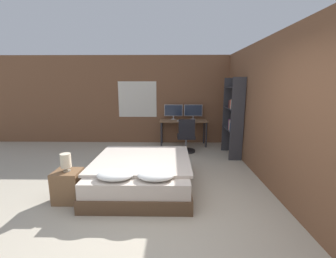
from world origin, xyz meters
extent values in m
plane|color=#B2A893|center=(0.00, 0.00, 0.00)|extent=(20.00, 20.00, 0.00)
cube|color=brown|center=(0.00, 4.38, 1.35)|extent=(12.00, 0.06, 2.70)
cube|color=silver|center=(-0.98, 4.34, 1.38)|extent=(1.18, 0.01, 1.10)
cube|color=#A3B2CC|center=(-0.98, 4.35, 1.38)|extent=(1.10, 0.01, 1.02)
cube|color=brown|center=(1.85, 1.50, 1.35)|extent=(0.06, 12.00, 2.70)
cube|color=brown|center=(-0.46, 1.19, 0.11)|extent=(1.69, 1.93, 0.22)
cube|color=beige|center=(-0.46, 1.19, 0.34)|extent=(1.63, 1.87, 0.24)
cube|color=beige|center=(-0.46, 1.31, 0.48)|extent=(1.73, 1.62, 0.05)
ellipsoid|color=white|center=(-0.76, 0.48, 0.52)|extent=(0.55, 0.38, 0.13)
ellipsoid|color=white|center=(-0.16, 0.48, 0.52)|extent=(0.55, 0.38, 0.13)
cube|color=brown|center=(-1.57, 0.65, 0.25)|extent=(0.41, 0.37, 0.51)
cylinder|color=gray|center=(-1.57, 0.65, 0.51)|extent=(0.12, 0.12, 0.01)
cylinder|color=gray|center=(-1.57, 0.65, 0.55)|extent=(0.02, 0.02, 0.05)
cylinder|color=beige|center=(-1.57, 0.65, 0.68)|extent=(0.16, 0.16, 0.22)
cube|color=#846042|center=(0.44, 4.03, 0.76)|extent=(1.42, 0.56, 0.03)
cylinder|color=#2D2D33|center=(-0.22, 3.80, 0.37)|extent=(0.05, 0.05, 0.74)
cylinder|color=#2D2D33|center=(1.10, 3.80, 0.37)|extent=(0.05, 0.05, 0.74)
cylinder|color=#2D2D33|center=(-0.22, 4.26, 0.37)|extent=(0.05, 0.05, 0.74)
cylinder|color=#2D2D33|center=(1.10, 4.26, 0.37)|extent=(0.05, 0.05, 0.74)
cylinder|color=#B7B7BC|center=(0.13, 4.21, 0.78)|extent=(0.16, 0.16, 0.01)
cylinder|color=#B7B7BC|center=(0.13, 4.21, 0.83)|extent=(0.03, 0.03, 0.09)
cube|color=#B7B7BC|center=(0.13, 4.21, 1.05)|extent=(0.56, 0.03, 0.35)
cube|color=#232D42|center=(0.13, 4.20, 1.05)|extent=(0.53, 0.00, 0.32)
cylinder|color=#B7B7BC|center=(0.74, 4.21, 0.78)|extent=(0.16, 0.16, 0.01)
cylinder|color=#B7B7BC|center=(0.74, 4.21, 0.83)|extent=(0.03, 0.03, 0.09)
cube|color=#B7B7BC|center=(0.74, 4.21, 1.05)|extent=(0.56, 0.03, 0.35)
cube|color=#232D42|center=(0.74, 4.20, 1.05)|extent=(0.53, 0.00, 0.32)
cube|color=#B7B7BC|center=(0.44, 3.85, 0.78)|extent=(0.40, 0.13, 0.02)
ellipsoid|color=#B7B7BC|center=(0.73, 3.85, 0.79)|extent=(0.07, 0.05, 0.04)
cylinder|color=black|center=(0.48, 3.38, 0.02)|extent=(0.52, 0.52, 0.04)
cylinder|color=gray|center=(0.48, 3.38, 0.22)|extent=(0.05, 0.05, 0.35)
cube|color=black|center=(0.48, 3.38, 0.43)|extent=(0.48, 0.48, 0.07)
cube|color=black|center=(0.48, 3.16, 0.70)|extent=(0.43, 0.05, 0.47)
cube|color=#333338|center=(1.64, 2.65, 1.00)|extent=(0.32, 0.02, 2.01)
cube|color=#333338|center=(1.64, 3.49, 1.00)|extent=(0.32, 0.02, 2.01)
cube|color=#333338|center=(1.64, 3.07, 0.70)|extent=(0.32, 0.81, 0.02)
cube|color=#333338|center=(1.64, 3.07, 1.24)|extent=(0.32, 0.81, 0.02)
cube|color=#333338|center=(1.64, 3.07, 1.77)|extent=(0.32, 0.81, 0.02)
cube|color=#B2332D|center=(1.64, 2.69, 0.84)|extent=(0.26, 0.03, 0.26)
cube|color=#2D4784|center=(1.64, 2.73, 0.83)|extent=(0.26, 0.03, 0.24)
cube|color=#2D4784|center=(1.64, 2.77, 0.84)|extent=(0.26, 0.02, 0.26)
cube|color=#2D4784|center=(1.64, 2.81, 0.81)|extent=(0.26, 0.04, 0.20)
cube|color=#BCB29E|center=(1.64, 2.84, 0.84)|extent=(0.26, 0.03, 0.26)
cube|color=gold|center=(1.64, 2.88, 0.84)|extent=(0.26, 0.04, 0.25)
cube|color=#7A387F|center=(1.64, 2.94, 0.84)|extent=(0.26, 0.04, 0.26)
cube|color=#28282D|center=(1.64, 2.98, 0.81)|extent=(0.26, 0.04, 0.20)
cube|color=#B2332D|center=(1.64, 2.69, 1.37)|extent=(0.26, 0.04, 0.23)
cube|color=#337042|center=(1.64, 2.74, 1.37)|extent=(0.26, 0.04, 0.22)
cube|color=teal|center=(1.64, 2.77, 1.36)|extent=(0.26, 0.03, 0.22)
cube|color=#BCB29E|center=(1.64, 2.82, 1.37)|extent=(0.26, 0.04, 0.23)
cube|color=#B2332D|center=(1.64, 2.87, 1.36)|extent=(0.26, 0.04, 0.21)
cube|color=orange|center=(1.64, 2.92, 1.35)|extent=(0.26, 0.02, 0.20)
cube|color=#28282D|center=(1.64, 2.94, 1.35)|extent=(0.26, 0.02, 0.19)
cube|color=#28282D|center=(1.64, 2.97, 1.35)|extent=(0.26, 0.03, 0.19)
cube|color=#B2332D|center=(1.64, 3.01, 1.35)|extent=(0.26, 0.03, 0.19)
camera|label=1|loc=(0.08, -2.65, 1.86)|focal=24.00mm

